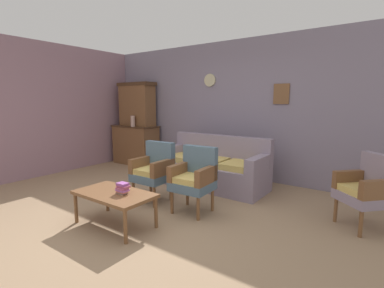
{
  "coord_description": "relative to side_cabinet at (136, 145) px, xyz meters",
  "views": [
    {
      "loc": [
        2.56,
        -2.48,
        1.53
      ],
      "look_at": [
        -0.0,
        1.11,
        0.85
      ],
      "focal_mm": 26.32,
      "sensor_mm": 36.0,
      "label": 1
    }
  ],
  "objects": [
    {
      "name": "ground_plane",
      "position": [
        2.51,
        -2.25,
        -0.47
      ],
      "size": [
        7.68,
        7.68,
        0.0
      ],
      "primitive_type": "plane",
      "color": "#997A5B"
    },
    {
      "name": "wall_back_with_decor",
      "position": [
        2.51,
        0.38,
        0.89
      ],
      "size": [
        6.4,
        0.09,
        2.7
      ],
      "color": "gray",
      "rests_on": "ground"
    },
    {
      "name": "wall_left_side",
      "position": [
        -0.72,
        -2.25,
        0.88
      ],
      "size": [
        0.06,
        5.2,
        2.7
      ],
      "primitive_type": "cube",
      "color": "gray",
      "rests_on": "ground"
    },
    {
      "name": "side_cabinet",
      "position": [
        0.0,
        0.0,
        0.0
      ],
      "size": [
        1.16,
        0.55,
        0.93
      ],
      "color": "brown",
      "rests_on": "ground"
    },
    {
      "name": "cabinet_upper_hutch",
      "position": [
        0.0,
        0.08,
        0.98
      ],
      "size": [
        0.99,
        0.38,
        1.03
      ],
      "color": "brown",
      "rests_on": "side_cabinet"
    },
    {
      "name": "vase_on_cabinet",
      "position": [
        0.12,
        -0.19,
        0.59
      ],
      "size": [
        0.1,
        0.1,
        0.26
      ],
      "primitive_type": "cylinder",
      "color": "tan",
      "rests_on": "side_cabinet"
    },
    {
      "name": "floral_couch",
      "position": [
        2.51,
        -0.5,
        -0.14
      ],
      "size": [
        1.97,
        0.82,
        0.9
      ],
      "color": "gray",
      "rests_on": "ground"
    },
    {
      "name": "armchair_by_doorway",
      "position": [
        2.16,
        -1.65,
        0.03
      ],
      "size": [
        0.53,
        0.5,
        0.9
      ],
      "color": "slate",
      "rests_on": "ground"
    },
    {
      "name": "armchair_near_cabinet",
      "position": [
        2.91,
        -1.65,
        0.03
      ],
      "size": [
        0.54,
        0.51,
        0.9
      ],
      "color": "slate",
      "rests_on": "ground"
    },
    {
      "name": "wingback_chair_by_fireplace",
      "position": [
        4.9,
        -0.87,
        0.03
      ],
      "size": [
        0.71,
        0.71,
        0.9
      ],
      "color": "gray",
      "rests_on": "ground"
    },
    {
      "name": "coffee_table",
      "position": [
        2.38,
        -2.59,
        -0.09
      ],
      "size": [
        1.0,
        0.56,
        0.42
      ],
      "color": "brown",
      "rests_on": "ground"
    },
    {
      "name": "book_stack_on_table",
      "position": [
        2.5,
        -2.56,
        0.02
      ],
      "size": [
        0.15,
        0.12,
        0.13
      ],
      "color": "#8B695C",
      "rests_on": "coffee_table"
    }
  ]
}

